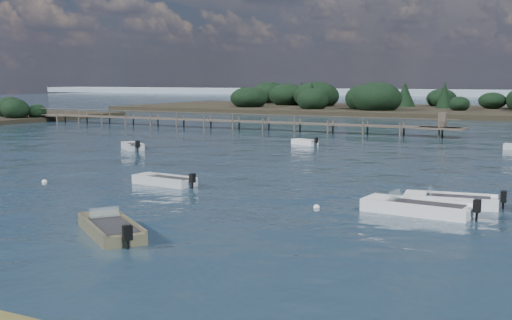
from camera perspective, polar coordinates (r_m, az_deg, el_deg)
The scene contains 12 objects.
ground at distance 85.12m, azimuth 15.18°, elevation 2.71°, with size 400.00×400.00×0.00m, color #152633.
dinghy_near_olive at distance 26.70m, azimuth -12.78°, elevation -6.17°, with size 4.68×4.01×1.20m.
dinghy_mid_white_b at distance 33.28m, azimuth 16.87°, elevation -3.67°, with size 4.90×2.30×1.20m.
dinghy_mid_white_a at distance 31.03m, azimuth 14.09°, elevation -4.33°, with size 5.43×2.29×1.26m.
tender_far_grey at distance 58.68m, azimuth -10.91°, elevation 1.10°, with size 3.45×3.11×1.20m.
dinghy_mid_grey at distance 38.66m, azimuth -8.15°, elevation -1.97°, with size 4.32×1.90×1.08m.
tender_far_white at distance 61.94m, azimuth 4.36°, elevation 1.50°, with size 3.01×1.91×1.02m.
buoy_b at distance 31.64m, azimuth 5.41°, elevation -4.23°, with size 0.32×0.32×0.32m, color white.
buoy_c at distance 41.34m, azimuth -18.30°, elevation -1.88°, with size 0.32×0.32×0.32m, color white.
buoy_d at distance 34.10m, azimuth 20.33°, elevation -3.82°, with size 0.32×0.32×0.32m, color white.
jetty at distance 81.60m, azimuth -1.81°, elevation 3.47°, with size 64.50×3.20×3.40m.
distant_haze at distance 275.19m, azimuth 4.53°, elevation 5.84°, with size 280.00×20.00×2.40m, color #8EA2B0.
Camera 1 is at (18.37, -22.88, 6.23)m, focal length 45.00 mm.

